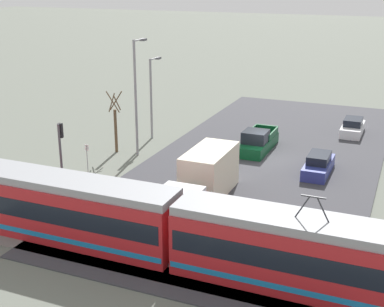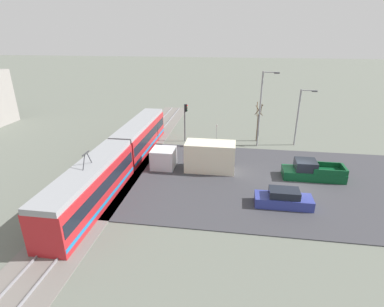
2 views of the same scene
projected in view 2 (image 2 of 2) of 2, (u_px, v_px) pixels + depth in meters
ground_plane at (296, 183)px, 28.62m from camera, size 320.00×320.00×0.00m
road_surface at (296, 183)px, 28.60m from camera, size 17.27×41.19×0.08m
rail_bed at (122, 171)px, 30.97m from camera, size 57.69×4.40×0.22m
light_rail_tram at (120, 156)px, 30.30m from camera, size 26.12×2.70×4.66m
box_truck at (199, 157)px, 30.91m from camera, size 2.49×8.64×3.01m
pickup_truck at (312, 172)px, 29.24m from camera, size 2.09×5.81×1.84m
sedan_car_0 at (283, 199)px, 24.59m from camera, size 1.72×4.64×1.48m
traffic_light_pole at (185, 117)px, 38.65m from camera, size 0.28×0.47×4.97m
street_tree at (258, 124)px, 39.10m from camera, size 1.21×1.00×5.12m
street_lamp_near_crossing at (300, 113)px, 36.91m from camera, size 0.36×1.95×7.11m
street_lamp_mid_block at (262, 105)px, 36.16m from camera, size 0.36×1.95×9.27m
no_parking_sign at (217, 131)px, 39.53m from camera, size 0.32×0.08×2.27m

